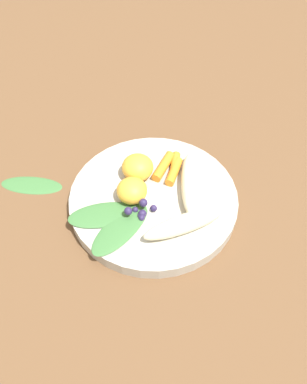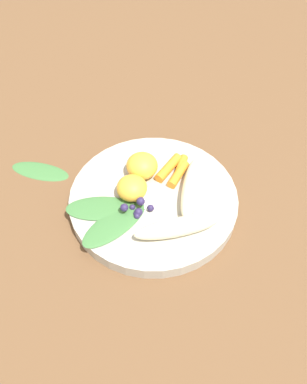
% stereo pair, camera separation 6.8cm
% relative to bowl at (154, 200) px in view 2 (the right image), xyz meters
% --- Properties ---
extents(ground_plane, '(2.40, 2.40, 0.00)m').
position_rel_bowl_xyz_m(ground_plane, '(0.00, 0.00, -0.01)').
color(ground_plane, brown).
extents(bowl, '(0.29, 0.29, 0.02)m').
position_rel_bowl_xyz_m(bowl, '(0.00, 0.00, 0.00)').
color(bowl, '#B2AD9E').
rests_on(bowl, ground_plane).
extents(banana_peeled_left, '(0.11, 0.13, 0.03)m').
position_rel_bowl_xyz_m(banana_peeled_left, '(0.04, 0.05, 0.03)').
color(banana_peeled_left, beige).
rests_on(banana_peeled_left, bowl).
extents(banana_peeled_right, '(0.09, 0.14, 0.03)m').
position_rel_bowl_xyz_m(banana_peeled_right, '(0.08, -0.02, 0.03)').
color(banana_peeled_right, beige).
rests_on(banana_peeled_right, bowl).
extents(orange_segment_near, '(0.05, 0.05, 0.04)m').
position_rel_bowl_xyz_m(orange_segment_near, '(-0.02, -0.03, 0.03)').
color(orange_segment_near, '#F4A833').
rests_on(orange_segment_near, bowl).
extents(orange_segment_far, '(0.05, 0.05, 0.04)m').
position_rel_bowl_xyz_m(orange_segment_far, '(-0.05, 0.02, 0.03)').
color(orange_segment_far, '#F4A833').
rests_on(orange_segment_far, bowl).
extents(carrot_front, '(0.04, 0.06, 0.02)m').
position_rel_bowl_xyz_m(carrot_front, '(-0.01, 0.06, 0.02)').
color(carrot_front, orange).
rests_on(carrot_front, bowl).
extents(carrot_mid_left, '(0.04, 0.05, 0.01)m').
position_rel_bowl_xyz_m(carrot_mid_left, '(-0.02, 0.08, 0.02)').
color(carrot_mid_left, orange).
rests_on(carrot_mid_left, bowl).
extents(carrot_mid_right, '(0.04, 0.07, 0.02)m').
position_rel_bowl_xyz_m(carrot_mid_right, '(-0.03, 0.06, 0.02)').
color(carrot_mid_right, orange).
rests_on(carrot_mid_right, bowl).
extents(blueberry_pile, '(0.03, 0.05, 0.03)m').
position_rel_bowl_xyz_m(blueberry_pile, '(0.01, -0.04, 0.02)').
color(blueberry_pile, '#2D234C').
rests_on(blueberry_pile, bowl).
extents(coconut_shred_patch, '(0.05, 0.05, 0.00)m').
position_rel_bowl_xyz_m(coconut_shred_patch, '(0.00, -0.01, 0.01)').
color(coconut_shred_patch, white).
rests_on(coconut_shred_patch, bowl).
extents(kale_leaf_left, '(0.11, 0.12, 0.00)m').
position_rel_bowl_xyz_m(kale_leaf_left, '(-0.03, -0.09, 0.01)').
color(kale_leaf_left, '#3D7038').
rests_on(kale_leaf_left, bowl).
extents(kale_leaf_right, '(0.06, 0.13, 0.00)m').
position_rel_bowl_xyz_m(kale_leaf_right, '(0.01, -0.09, 0.01)').
color(kale_leaf_right, '#3D7038').
rests_on(kale_leaf_right, bowl).
extents(kale_leaf_stray, '(0.12, 0.10, 0.01)m').
position_rel_bowl_xyz_m(kale_leaf_stray, '(-0.19, -0.11, -0.01)').
color(kale_leaf_stray, '#3D7038').
rests_on(kale_leaf_stray, ground_plane).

